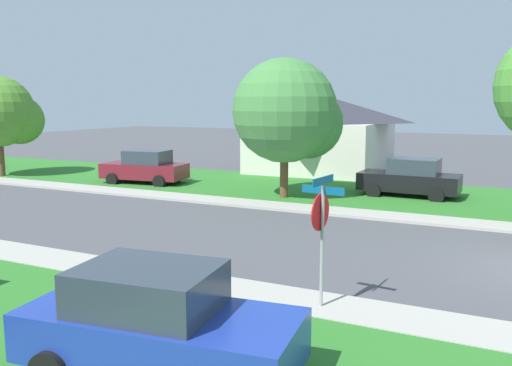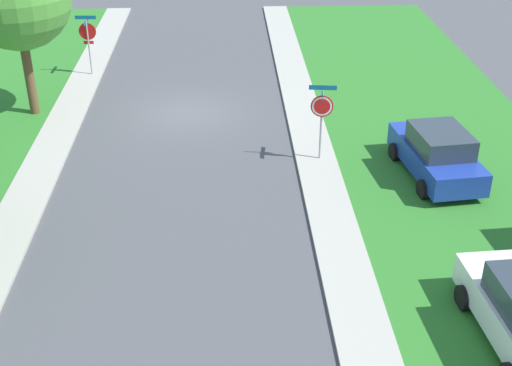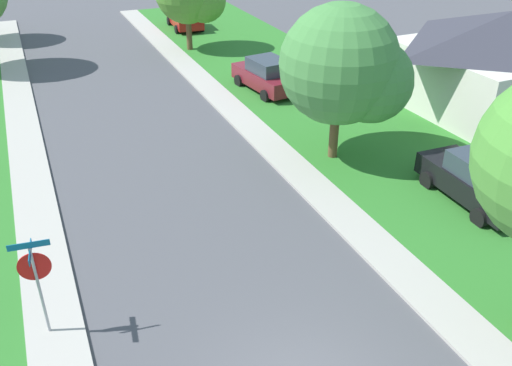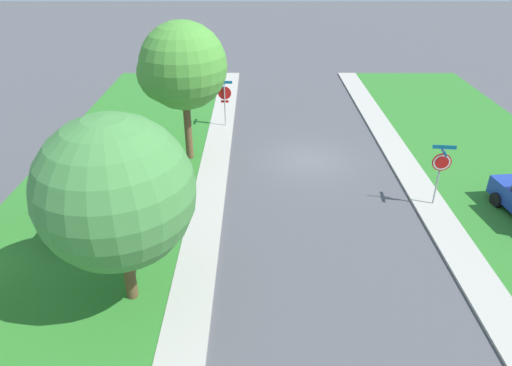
{
  "view_description": "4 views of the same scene",
  "coord_description": "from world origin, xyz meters",
  "px_view_note": "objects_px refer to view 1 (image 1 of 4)",
  "views": [
    {
      "loc": [
        -14.81,
        1.04,
        4.24
      ],
      "look_at": [
        1.93,
        9.15,
        1.4
      ],
      "focal_mm": 37.65,
      "sensor_mm": 36.0,
      "label": 1
    },
    {
      "loc": [
        -1.63,
        25.55,
        10.87
      ],
      "look_at": [
        -2.42,
        8.46,
        1.4
      ],
      "focal_mm": 48.18,
      "sensor_mm": 36.0,
      "label": 2
    },
    {
      "loc": [
        -4.11,
        -6.83,
        9.97
      ],
      "look_at": [
        1.92,
        7.07,
        1.4
      ],
      "focal_mm": 38.49,
      "sensor_mm": 36.0,
      "label": 3
    },
    {
      "loc": [
        2.65,
        21.15,
        10.21
      ],
      "look_at": [
        2.65,
        5.01,
        1.4
      ],
      "focal_mm": 32.51,
      "sensor_mm": 36.0,
      "label": 4
    }
  ],
  "objects_px": {
    "stop_sign_far_corner": "(321,220)",
    "car_maroon_kerbside_mid": "(145,167)",
    "car_blue_near_corner": "(157,323)",
    "car_black_across_road": "(410,178)",
    "tree_corner_large": "(291,114)",
    "house_right_setback": "(323,132)",
    "tree_sidewalk_near": "(3,114)"
  },
  "relations": [
    {
      "from": "car_blue_near_corner",
      "to": "car_maroon_kerbside_mid",
      "type": "xyz_separation_m",
      "value": [
        15.78,
        12.29,
        0.0
      ]
    },
    {
      "from": "stop_sign_far_corner",
      "to": "tree_corner_large",
      "type": "relative_size",
      "value": 0.46
    },
    {
      "from": "stop_sign_far_corner",
      "to": "car_maroon_kerbside_mid",
      "type": "xyz_separation_m",
      "value": [
        12.13,
        13.66,
        -1.01
      ]
    },
    {
      "from": "car_maroon_kerbside_mid",
      "to": "car_black_across_road",
      "type": "bearing_deg",
      "value": -81.31
    },
    {
      "from": "car_maroon_kerbside_mid",
      "to": "tree_sidewalk_near",
      "type": "height_order",
      "value": "tree_sidewalk_near"
    },
    {
      "from": "car_blue_near_corner",
      "to": "house_right_setback",
      "type": "height_order",
      "value": "house_right_setback"
    },
    {
      "from": "car_black_across_road",
      "to": "tree_corner_large",
      "type": "distance_m",
      "value": 6.04
    },
    {
      "from": "car_maroon_kerbside_mid",
      "to": "tree_corner_large",
      "type": "distance_m",
      "value": 8.73
    },
    {
      "from": "car_blue_near_corner",
      "to": "car_black_across_road",
      "type": "bearing_deg",
      "value": -2.16
    },
    {
      "from": "tree_corner_large",
      "to": "tree_sidewalk_near",
      "type": "relative_size",
      "value": 1.08
    },
    {
      "from": "house_right_setback",
      "to": "car_maroon_kerbside_mid",
      "type": "bearing_deg",
      "value": 145.5
    },
    {
      "from": "house_right_setback",
      "to": "tree_sidewalk_near",
      "type": "bearing_deg",
      "value": 124.61
    },
    {
      "from": "car_blue_near_corner",
      "to": "car_black_across_road",
      "type": "distance_m",
      "value": 17.77
    },
    {
      "from": "stop_sign_far_corner",
      "to": "tree_sidewalk_near",
      "type": "height_order",
      "value": "tree_sidewalk_near"
    },
    {
      "from": "car_black_across_road",
      "to": "tree_sidewalk_near",
      "type": "distance_m",
      "value": 22.13
    },
    {
      "from": "car_maroon_kerbside_mid",
      "to": "house_right_setback",
      "type": "height_order",
      "value": "house_right_setback"
    },
    {
      "from": "stop_sign_far_corner",
      "to": "car_black_across_road",
      "type": "relative_size",
      "value": 0.64
    },
    {
      "from": "car_black_across_road",
      "to": "tree_corner_large",
      "type": "height_order",
      "value": "tree_corner_large"
    },
    {
      "from": "stop_sign_far_corner",
      "to": "car_maroon_kerbside_mid",
      "type": "height_order",
      "value": "stop_sign_far_corner"
    },
    {
      "from": "tree_corner_large",
      "to": "house_right_setback",
      "type": "distance_m",
      "value": 10.08
    },
    {
      "from": "stop_sign_far_corner",
      "to": "house_right_setback",
      "type": "distance_m",
      "value": 22.63
    },
    {
      "from": "stop_sign_far_corner",
      "to": "car_black_across_road",
      "type": "distance_m",
      "value": 14.17
    },
    {
      "from": "car_black_across_road",
      "to": "car_maroon_kerbside_mid",
      "type": "distance_m",
      "value": 13.11
    },
    {
      "from": "car_black_across_road",
      "to": "house_right_setback",
      "type": "relative_size",
      "value": 0.47
    },
    {
      "from": "car_blue_near_corner",
      "to": "car_maroon_kerbside_mid",
      "type": "bearing_deg",
      "value": 37.92
    },
    {
      "from": "stop_sign_far_corner",
      "to": "car_blue_near_corner",
      "type": "xyz_separation_m",
      "value": [
        -3.65,
        1.36,
        -1.01
      ]
    },
    {
      "from": "car_maroon_kerbside_mid",
      "to": "tree_corner_large",
      "type": "height_order",
      "value": "tree_corner_large"
    },
    {
      "from": "tree_corner_large",
      "to": "tree_sidewalk_near",
      "type": "bearing_deg",
      "value": 92.17
    },
    {
      "from": "tree_sidewalk_near",
      "to": "stop_sign_far_corner",
      "type": "bearing_deg",
      "value": -116.05
    },
    {
      "from": "tree_sidewalk_near",
      "to": "car_black_across_road",
      "type": "bearing_deg",
      "value": -81.75
    },
    {
      "from": "stop_sign_far_corner",
      "to": "house_right_setback",
      "type": "bearing_deg",
      "value": 18.74
    },
    {
      "from": "car_black_across_road",
      "to": "house_right_setback",
      "type": "xyz_separation_m",
      "value": [
        7.31,
        6.57,
        1.5
      ]
    }
  ]
}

